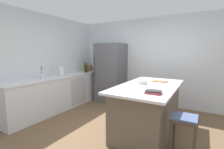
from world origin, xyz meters
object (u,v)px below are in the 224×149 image
object	(u,v)px
refrigerator	(111,73)
flower_vase	(42,75)
bar_stool	(184,124)
mixing_bowl	(142,82)
hot_sauce_bottle	(91,69)
kitchen_island	(148,108)
cookbook_stack	(153,92)
paper_towel_roll	(62,71)
wine_bottle	(85,68)
vinegar_bottle	(91,68)
whiskey_bottle	(87,68)
gin_bottle	(86,68)
sink_faucet	(51,71)
syrup_bottle	(88,68)
cutting_board	(160,81)
olive_oil_bottle	(84,69)

from	to	relation	value
refrigerator	flower_vase	size ratio (longest dim) A/B	5.63
bar_stool	mixing_bowl	world-z (taller)	mixing_bowl
bar_stool	mixing_bowl	xyz separation A→B (m)	(-0.89, 0.67, 0.43)
flower_vase	mixing_bowl	distance (m)	2.46
bar_stool	hot_sauce_bottle	xyz separation A→B (m)	(-3.25, 2.05, 0.46)
kitchen_island	mixing_bowl	xyz separation A→B (m)	(-0.17, 0.07, 0.50)
cookbook_stack	paper_towel_roll	bearing A→B (deg)	166.35
bar_stool	flower_vase	bearing A→B (deg)	178.39
wine_bottle	mixing_bowl	world-z (taller)	wine_bottle
vinegar_bottle	cookbook_stack	world-z (taller)	vinegar_bottle
whiskey_bottle	gin_bottle	bearing A→B (deg)	140.12
hot_sauce_bottle	whiskey_bottle	xyz separation A→B (m)	(0.06, -0.29, 0.04)
flower_vase	sink_faucet	bearing A→B (deg)	96.12
kitchen_island	paper_towel_roll	world-z (taller)	paper_towel_roll
wine_bottle	cookbook_stack	world-z (taller)	wine_bottle
vinegar_bottle	syrup_bottle	size ratio (longest dim) A/B	0.99
whiskey_bottle	flower_vase	bearing A→B (deg)	-92.75
cutting_board	flower_vase	bearing A→B (deg)	-159.20
olive_oil_bottle	cookbook_stack	world-z (taller)	olive_oil_bottle
gin_bottle	whiskey_bottle	distance (m)	0.15
refrigerator	syrup_bottle	distance (m)	0.94
refrigerator	sink_faucet	xyz separation A→B (m)	(-0.91, -1.56, 0.16)
flower_vase	cookbook_stack	xyz separation A→B (m)	(2.81, -0.09, -0.06)
kitchen_island	flower_vase	distance (m)	2.67
refrigerator	vinegar_bottle	xyz separation A→B (m)	(-0.94, 0.17, 0.11)
refrigerator	hot_sauce_bottle	size ratio (longest dim) A/B	8.59
kitchen_island	syrup_bottle	xyz separation A→B (m)	(-2.62, 1.35, 0.56)
bar_stool	syrup_bottle	distance (m)	3.89
whiskey_bottle	cookbook_stack	world-z (taller)	whiskey_bottle
flower_vase	syrup_bottle	xyz separation A→B (m)	(-0.06, 1.86, 0.00)
paper_towel_roll	cutting_board	world-z (taller)	paper_towel_roll
gin_bottle	olive_oil_bottle	bearing A→B (deg)	-66.93
refrigerator	paper_towel_roll	size ratio (longest dim) A/B	5.94
refrigerator	cookbook_stack	xyz separation A→B (m)	(1.94, -1.97, 0.04)
kitchen_island	refrigerator	distance (m)	2.21
hot_sauce_bottle	wine_bottle	world-z (taller)	wine_bottle
flower_vase	cutting_board	distance (m)	2.83
kitchen_island	hot_sauce_bottle	size ratio (longest dim) A/B	9.16
sink_faucet	syrup_bottle	bearing A→B (deg)	90.94
cutting_board	gin_bottle	bearing A→B (deg)	164.08
bar_stool	whiskey_bottle	xyz separation A→B (m)	(-3.20, 1.76, 0.51)
kitchen_island	vinegar_bottle	world-z (taller)	vinegar_bottle
hot_sauce_bottle	syrup_bottle	xyz separation A→B (m)	(-0.08, -0.11, 0.02)
wine_bottle	vinegar_bottle	bearing A→B (deg)	105.23
paper_towel_roll	wine_bottle	size ratio (longest dim) A/B	0.90
refrigerator	paper_towel_roll	bearing A→B (deg)	-122.49
bar_stool	cookbook_stack	bearing A→B (deg)	179.34
paper_towel_roll	syrup_bottle	xyz separation A→B (m)	(-0.11, 1.27, -0.03)
olive_oil_bottle	mixing_bowl	size ratio (longest dim) A/B	1.57
kitchen_island	flower_vase	world-z (taller)	flower_vase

